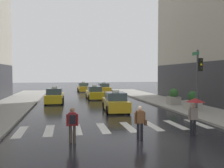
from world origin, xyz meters
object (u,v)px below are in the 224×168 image
(pedestrian_with_backpack, at_px, (72,122))
(pedestrian_with_handbag, at_px, (140,121))
(planter_near_corner, at_px, (193,102))
(taxi_fifth, at_px, (83,88))
(taxi_third, at_px, (94,93))
(taxi_fourth, at_px, (104,88))
(pedestrian_with_umbrella, at_px, (195,106))
(taxi_second, at_px, (55,96))
(taxi_lead, at_px, (115,103))
(planter_mid_block, at_px, (174,97))
(traffic_light_pole, at_px, (199,73))

(pedestrian_with_backpack, xyz_separation_m, pedestrian_with_handbag, (3.24, -0.09, -0.04))
(planter_near_corner, bearing_deg, taxi_fifth, 106.60)
(taxi_third, xyz_separation_m, pedestrian_with_handbag, (-0.17, -19.21, 0.21))
(taxi_fourth, distance_m, pedestrian_with_umbrella, 28.81)
(taxi_second, height_order, taxi_fourth, same)
(taxi_second, height_order, pedestrian_with_backpack, taxi_second)
(taxi_second, bearing_deg, taxi_third, 35.11)
(taxi_fourth, height_order, pedestrian_with_backpack, taxi_fourth)
(taxi_second, distance_m, pedestrian_with_handbag, 16.48)
(pedestrian_with_backpack, distance_m, pedestrian_with_handbag, 3.24)
(taxi_lead, height_order, pedestrian_with_backpack, taxi_lead)
(taxi_second, relative_size, planter_mid_block, 2.87)
(taxi_fifth, xyz_separation_m, pedestrian_with_handbag, (0.30, -31.80, 0.21))
(traffic_light_pole, distance_m, taxi_second, 15.57)
(pedestrian_with_umbrella, bearing_deg, planter_mid_block, 69.14)
(taxi_fifth, bearing_deg, planter_mid_block, -70.60)
(taxi_fourth, relative_size, pedestrian_with_handbag, 2.76)
(pedestrian_with_backpack, xyz_separation_m, planter_mid_block, (10.31, 10.77, -0.10))
(taxi_lead, distance_m, pedestrian_with_backpack, 9.70)
(taxi_third, bearing_deg, taxi_second, -144.89)
(taxi_third, xyz_separation_m, pedestrian_with_umbrella, (2.86, -18.94, 0.79))
(pedestrian_with_backpack, bearing_deg, planter_mid_block, 46.25)
(taxi_second, relative_size, pedestrian_with_backpack, 2.78)
(taxi_fourth, relative_size, planter_near_corner, 2.85)
(taxi_third, distance_m, taxi_fourth, 10.26)
(taxi_third, relative_size, pedestrian_with_umbrella, 2.35)
(taxi_fifth, height_order, pedestrian_with_umbrella, pedestrian_with_umbrella)
(taxi_second, xyz_separation_m, taxi_fifth, (4.38, 16.00, 0.00))
(taxi_third, height_order, planter_mid_block, taxi_third)
(taxi_second, xyz_separation_m, taxi_fourth, (7.68, 13.27, 0.00))
(taxi_fourth, distance_m, planter_near_corner, 22.25)
(taxi_lead, bearing_deg, pedestrian_with_umbrella, -75.02)
(taxi_second, relative_size, taxi_fourth, 1.01)
(taxi_third, relative_size, pedestrian_with_backpack, 2.77)
(planter_near_corner, bearing_deg, planter_mid_block, 89.39)
(taxi_fifth, bearing_deg, taxi_fourth, -39.56)
(taxi_third, height_order, taxi_fourth, same)
(taxi_lead, distance_m, taxi_fourth, 20.26)
(taxi_second, height_order, pedestrian_with_handbag, taxi_second)
(planter_near_corner, bearing_deg, pedestrian_with_umbrella, -120.00)
(pedestrian_with_umbrella, bearing_deg, traffic_light_pole, 56.47)
(taxi_lead, height_order, planter_near_corner, taxi_lead)
(taxi_second, relative_size, planter_near_corner, 2.87)
(taxi_second, distance_m, taxi_third, 5.94)
(taxi_fourth, height_order, pedestrian_with_umbrella, pedestrian_with_umbrella)
(taxi_third, xyz_separation_m, planter_mid_block, (6.90, -8.35, 0.15))
(taxi_lead, bearing_deg, pedestrian_with_handbag, -94.58)
(taxi_fourth, height_order, taxi_fifth, same)
(planter_near_corner, bearing_deg, taxi_lead, 164.51)
(taxi_fourth, height_order, planter_near_corner, taxi_fourth)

